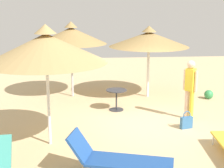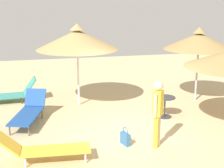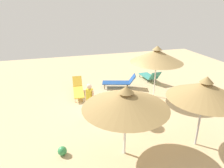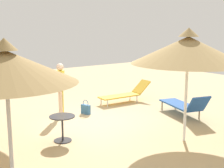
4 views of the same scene
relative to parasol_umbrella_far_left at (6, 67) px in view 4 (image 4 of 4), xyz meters
The scene contains 8 objects.
ground 4.43m from the parasol_umbrella_far_left, 145.59° to the right, with size 24.00×24.00×0.10m, color tan.
parasol_umbrella_far_left is the anchor object (origin of this frame).
parasol_umbrella_center 4.39m from the parasol_umbrella_far_left, behind, with size 2.85×2.85×2.92m.
lounge_chair_far_right 6.46m from the parasol_umbrella_far_left, behind, with size 1.23×2.16×0.86m.
lounge_chair_front 7.13m from the parasol_umbrella_far_left, 147.65° to the right, with size 2.22×0.72×0.79m.
person_standing_near_right 4.70m from the parasol_umbrella_far_left, 129.27° to the right, with size 0.33×0.35×1.77m.
handbag 5.26m from the parasol_umbrella_far_left, 138.60° to the right, with size 0.22×0.36×0.50m.
side_table_round 2.93m from the parasol_umbrella_far_left, 141.53° to the right, with size 0.67×0.67×0.68m.
Camera 4 is at (4.82, 7.48, 2.93)m, focal length 48.74 mm.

